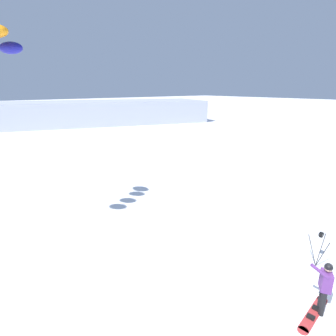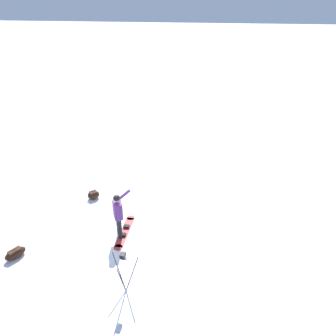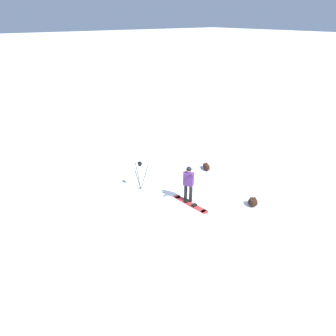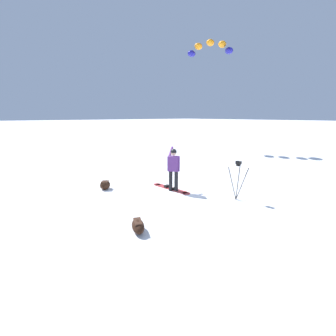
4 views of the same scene
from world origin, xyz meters
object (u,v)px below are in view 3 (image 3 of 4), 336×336
object	(u,v)px
gear_bag_large	(206,167)
camera_tripod	(140,170)
snowboarder	(188,181)
snowboard	(190,204)
gear_bag_small	(253,202)

from	to	relation	value
gear_bag_large	camera_tripod	distance (m)	3.84
snowboarder	snowboard	distance (m)	0.99
camera_tripod	snowboarder	bearing A→B (deg)	-63.86
snowboard	gear_bag_small	distance (m)	2.57
snowboard	gear_bag_small	world-z (taller)	gear_bag_small
gear_bag_large	gear_bag_small	xyz separation A→B (m)	(-0.81, -3.60, 0.02)
gear_bag_large	camera_tripod	world-z (taller)	camera_tripod
snowboard	camera_tripod	bearing A→B (deg)	112.35
snowboard	camera_tripod	size ratio (longest dim) A/B	1.37
snowboarder	gear_bag_large	size ratio (longest dim) A/B	2.33
snowboard	gear_bag_large	size ratio (longest dim) A/B	2.62
camera_tripod	gear_bag_small	size ratio (longest dim) A/B	2.25
snowboarder	camera_tripod	size ratio (longest dim) A/B	1.22
snowboarder	gear_bag_small	world-z (taller)	snowboarder
snowboarder	gear_bag_small	xyz separation A→B (m)	(1.91, -1.87, -0.81)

